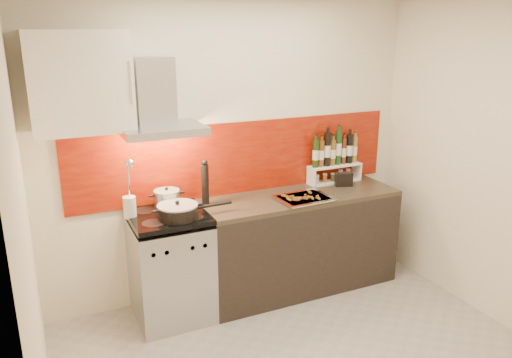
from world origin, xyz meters
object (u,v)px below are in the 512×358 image
stock_pot (167,199)px  pepper_mill (205,183)px  range_stove (171,268)px  baking_tray (303,198)px  counter (299,241)px  saute_pan (179,211)px

stock_pot → pepper_mill: (0.32, -0.03, 0.10)m
range_stove → pepper_mill: 0.74m
stock_pot → baking_tray: size_ratio=0.45×
stock_pot → range_stove: bearing=-103.7°
baking_tray → pepper_mill: bearing=164.2°
counter → saute_pan: (-1.15, -0.12, 0.52)m
range_stove → counter: (1.20, 0.00, 0.01)m
counter → pepper_mill: size_ratio=4.58×
stock_pot → baking_tray: bearing=-13.0°
counter → baking_tray: (-0.04, -0.13, 0.47)m
stock_pot → baking_tray: 1.16m
counter → stock_pot: size_ratio=8.61×
stock_pot → pepper_mill: pepper_mill is taller
saute_pan → baking_tray: (1.10, -0.02, -0.05)m
stock_pot → counter: bearing=-6.2°
pepper_mill → baking_tray: 0.86m
saute_pan → pepper_mill: (0.30, 0.21, 0.13)m
range_stove → baking_tray: bearing=-6.4°
saute_pan → stock_pot: bearing=95.2°
pepper_mill → baking_tray: pepper_mill is taller
counter → range_stove: bearing=-179.8°
range_stove → saute_pan: (0.05, -0.11, 0.52)m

